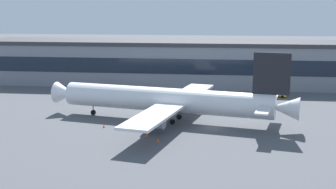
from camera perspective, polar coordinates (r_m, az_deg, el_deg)
The scene contains 8 objects.
ground_plane at distance 92.70m, azimuth 5.64°, elevation -4.16°, with size 600.00×600.00×0.00m, color #4C4F54.
terminal_building at distance 141.92m, azimuth 6.31°, elevation 3.93°, with size 146.33×19.67×13.66m.
airliner at distance 96.27m, azimuth 0.21°, elevation -0.71°, with size 54.03×46.55×15.37m.
follow_me_car at distance 131.63m, azimuth -8.06°, elevation 0.80°, with size 4.38×4.52×1.85m.
belt_loader at distance 126.71m, azimuth 13.30°, elevation 0.24°, with size 6.70×3.67×1.95m.
traffic_cone_0 at distance 82.57m, azimuth -1.26°, elevation -5.75°, with size 0.57×0.57×0.71m, color #F2590C.
traffic_cone_1 at distance 93.08m, azimuth -8.05°, elevation -3.96°, with size 0.49×0.49×0.61m, color #F2590C.
traffic_cone_2 at distance 86.17m, azimuth -2.70°, elevation -5.04°, with size 0.56×0.56×0.70m, color #F2590C.
Camera 1 is at (2.20, -89.48, 24.12)m, focal length 48.60 mm.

